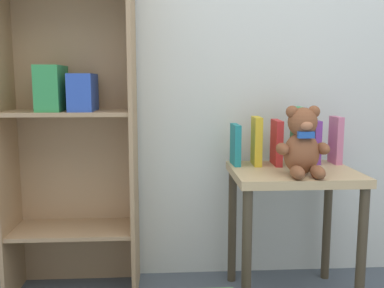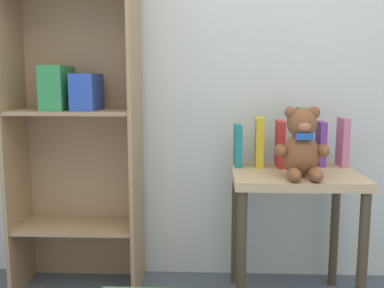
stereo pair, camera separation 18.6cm
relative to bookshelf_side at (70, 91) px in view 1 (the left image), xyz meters
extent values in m
cube|color=silver|center=(0.84, 0.16, 0.32)|extent=(4.80, 0.06, 2.50)
cube|color=tan|center=(-0.28, -0.04, -0.10)|extent=(0.02, 0.29, 1.67)
cube|color=tan|center=(0.28, -0.04, -0.10)|extent=(0.02, 0.29, 1.67)
cube|color=tan|center=(0.00, 0.10, -0.10)|extent=(0.58, 0.02, 1.67)
cube|color=tan|center=(0.00, -0.04, -0.63)|extent=(0.54, 0.27, 0.02)
cube|color=tan|center=(0.00, -0.04, -0.10)|extent=(0.54, 0.27, 0.02)
cube|color=#33934C|center=(-0.07, -0.05, 0.01)|extent=(0.10, 0.20, 0.20)
cube|color=#2D51B7|center=(0.07, -0.05, -0.01)|extent=(0.10, 0.20, 0.16)
cube|color=tan|center=(0.98, -0.16, -0.36)|extent=(0.53, 0.43, 0.04)
cylinder|color=#453A29|center=(0.74, -0.35, -0.65)|extent=(0.04, 0.04, 0.56)
cylinder|color=#453A29|center=(1.21, -0.35, -0.65)|extent=(0.04, 0.04, 0.56)
cylinder|color=#453A29|center=(0.74, 0.03, -0.65)|extent=(0.04, 0.04, 0.56)
cylinder|color=#453A29|center=(1.21, 0.03, -0.65)|extent=(0.04, 0.04, 0.56)
ellipsoid|color=brown|center=(0.98, -0.25, -0.25)|extent=(0.15, 0.11, 0.17)
sphere|color=brown|center=(0.98, -0.25, -0.12)|extent=(0.12, 0.12, 0.12)
sphere|color=brown|center=(0.93, -0.25, -0.08)|extent=(0.05, 0.05, 0.05)
sphere|color=brown|center=(1.02, -0.25, -0.08)|extent=(0.05, 0.05, 0.05)
ellipsoid|color=#B56E48|center=(0.98, -0.30, -0.13)|extent=(0.05, 0.04, 0.04)
ellipsoid|color=brown|center=(0.90, -0.27, -0.23)|extent=(0.05, 0.10, 0.05)
ellipsoid|color=brown|center=(1.06, -0.27, -0.23)|extent=(0.05, 0.10, 0.05)
ellipsoid|color=brown|center=(0.94, -0.34, -0.31)|extent=(0.05, 0.10, 0.05)
ellipsoid|color=brown|center=(1.02, -0.34, -0.31)|extent=(0.05, 0.10, 0.05)
cube|color=#2356B2|center=(0.98, -0.30, -0.17)|extent=(0.07, 0.02, 0.03)
cube|color=teal|center=(0.74, -0.03, -0.25)|extent=(0.03, 0.13, 0.19)
cube|color=gold|center=(0.84, -0.04, -0.23)|extent=(0.04, 0.13, 0.22)
cube|color=red|center=(0.93, -0.04, -0.24)|extent=(0.04, 0.15, 0.21)
cube|color=#33934C|center=(1.02, -0.04, -0.21)|extent=(0.04, 0.11, 0.26)
cube|color=purple|center=(1.12, -0.02, -0.24)|extent=(0.03, 0.11, 0.20)
cube|color=#D17093|center=(1.21, -0.03, -0.23)|extent=(0.03, 0.10, 0.22)
camera|label=1|loc=(0.43, -1.95, 0.04)|focal=40.00mm
camera|label=2|loc=(0.61, -1.95, 0.04)|focal=40.00mm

